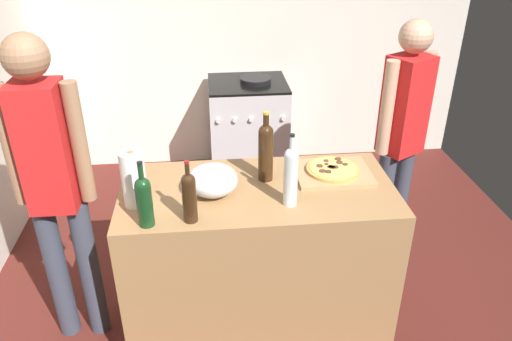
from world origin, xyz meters
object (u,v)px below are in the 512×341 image
object	(u,v)px
wine_bottle_amber	(266,150)
person_in_red	(401,131)
wine_bottle_dark	(291,174)
paper_towel_roll	(134,179)
mixing_bowl	(213,180)
wine_bottle_green	(144,199)
stove	(248,131)
pizza	(333,169)
wine_bottle_clear	(189,195)
person_in_stripes	(53,181)

from	to	relation	value
wine_bottle_amber	person_in_red	world-z (taller)	person_in_red
wine_bottle_dark	paper_towel_roll	bearing A→B (deg)	174.34
mixing_bowl	wine_bottle_green	bearing A→B (deg)	-141.97
paper_towel_roll	stove	xyz separation A→B (m)	(0.70, 1.83, -0.59)
mixing_bowl	pizza	bearing A→B (deg)	12.09
wine_bottle_clear	stove	distance (m)	2.13
mixing_bowl	stove	size ratio (longest dim) A/B	0.28
paper_towel_roll	wine_bottle_amber	distance (m)	0.68
wine_bottle_clear	person_in_stripes	distance (m)	0.72
mixing_bowl	person_in_red	size ratio (longest dim) A/B	0.16
person_in_red	paper_towel_roll	bearing A→B (deg)	-158.33
wine_bottle_amber	stove	world-z (taller)	wine_bottle_amber
wine_bottle_green	person_in_red	distance (m)	1.68
wine_bottle_amber	person_in_stripes	world-z (taller)	person_in_stripes
mixing_bowl	wine_bottle_amber	world-z (taller)	wine_bottle_amber
pizza	person_in_stripes	bearing A→B (deg)	-176.20
pizza	person_in_red	world-z (taller)	person_in_red
wine_bottle_dark	stove	size ratio (longest dim) A/B	0.40
pizza	wine_bottle_dark	xyz separation A→B (m)	(-0.28, -0.27, 0.13)
mixing_bowl	stove	bearing A→B (deg)	79.51
wine_bottle_clear	wine_bottle_amber	bearing A→B (deg)	41.84
wine_bottle_green	stove	bearing A→B (deg)	72.51
mixing_bowl	wine_bottle_dark	size ratio (longest dim) A/B	0.68
wine_bottle_amber	stove	size ratio (longest dim) A/B	0.41
wine_bottle_green	person_in_red	bearing A→B (deg)	28.24
wine_bottle_green	wine_bottle_dark	distance (m)	0.68
mixing_bowl	paper_towel_roll	xyz separation A→B (m)	(-0.37, -0.06, 0.06)
pizza	wine_bottle_dark	world-z (taller)	wine_bottle_dark
person_in_red	wine_bottle_green	bearing A→B (deg)	-151.76
person_in_stripes	person_in_red	distance (m)	2.01
stove	person_in_stripes	size ratio (longest dim) A/B	0.54
wine_bottle_amber	wine_bottle_dark	bearing A→B (deg)	-71.38
paper_towel_roll	person_in_red	world-z (taller)	person_in_red
pizza	person_in_red	xyz separation A→B (m)	(0.53, 0.42, 0.01)
mixing_bowl	wine_bottle_amber	size ratio (longest dim) A/B	0.67
mixing_bowl	paper_towel_roll	bearing A→B (deg)	-171.10
person_in_red	mixing_bowl	bearing A→B (deg)	-154.67
wine_bottle_clear	wine_bottle_amber	xyz separation A→B (m)	(0.39, 0.35, 0.04)
person_in_red	wine_bottle_clear	bearing A→B (deg)	-148.65
wine_bottle_amber	mixing_bowl	bearing A→B (deg)	-156.38
paper_towel_roll	person_in_stripes	distance (m)	0.42
wine_bottle_green	stove	world-z (taller)	wine_bottle_green
wine_bottle_green	stove	size ratio (longest dim) A/B	0.35
mixing_bowl	wine_bottle_amber	bearing A→B (deg)	23.62
wine_bottle_green	pizza	bearing A→B (deg)	21.66
mixing_bowl	person_in_stripes	xyz separation A→B (m)	(-0.77, 0.04, 0.02)
wine_bottle_dark	person_in_stripes	bearing A→B (deg)	171.27
pizza	paper_towel_roll	xyz separation A→B (m)	(-1.01, -0.20, 0.11)
wine_bottle_clear	wine_bottle_green	bearing A→B (deg)	-176.08
paper_towel_roll	stove	distance (m)	2.05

